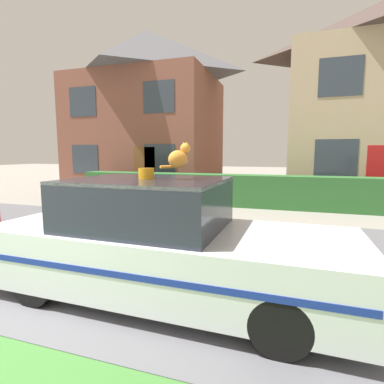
{
  "coord_description": "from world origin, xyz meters",
  "views": [
    {
      "loc": [
        2.92,
        -1.24,
        1.83
      ],
      "look_at": [
        1.04,
        4.49,
        1.05
      ],
      "focal_mm": 28.0,
      "sensor_mm": 36.0,
      "label": 1
    }
  ],
  "objects_px": {
    "cat": "(179,158)",
    "house_left": "(147,110)",
    "police_car": "(162,244)",
    "house_right": "(382,99)"
  },
  "relations": [
    {
      "from": "police_car",
      "to": "house_right",
      "type": "bearing_deg",
      "value": 66.81
    },
    {
      "from": "police_car",
      "to": "cat",
      "type": "xyz_separation_m",
      "value": [
        0.21,
        0.06,
        1.09
      ]
    },
    {
      "from": "house_right",
      "to": "cat",
      "type": "bearing_deg",
      "value": -113.25
    },
    {
      "from": "house_left",
      "to": "house_right",
      "type": "height_order",
      "value": "house_right"
    },
    {
      "from": "police_car",
      "to": "cat",
      "type": "height_order",
      "value": "cat"
    },
    {
      "from": "house_left",
      "to": "police_car",
      "type": "bearing_deg",
      "value": -62.81
    },
    {
      "from": "cat",
      "to": "house_left",
      "type": "xyz_separation_m",
      "value": [
        -5.83,
        10.88,
        2.27
      ]
    },
    {
      "from": "police_car",
      "to": "house_right",
      "type": "relative_size",
      "value": 0.58
    },
    {
      "from": "cat",
      "to": "house_left",
      "type": "relative_size",
      "value": 0.04
    },
    {
      "from": "police_car",
      "to": "house_left",
      "type": "xyz_separation_m",
      "value": [
        -5.62,
        10.94,
        3.36
      ]
    }
  ]
}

